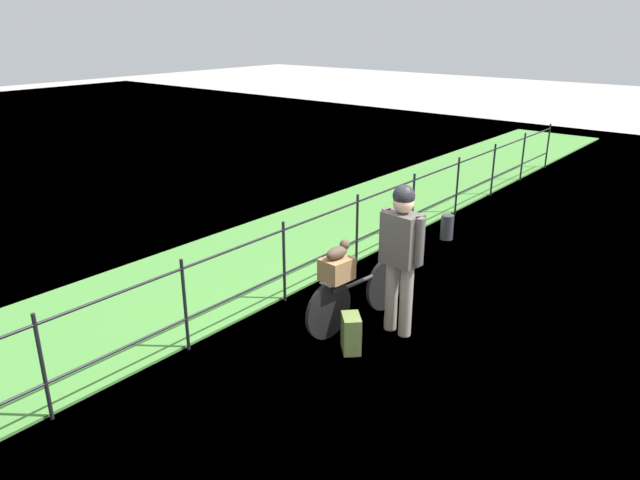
# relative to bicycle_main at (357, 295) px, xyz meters

# --- Properties ---
(ground_plane) EXTENTS (60.00, 60.00, 0.00)m
(ground_plane) POSITION_rel_bicycle_main_xyz_m (-0.09, -0.85, -0.35)
(ground_plane) COLOR #9E9993
(grass_strip) EXTENTS (27.00, 2.40, 0.03)m
(grass_strip) POSITION_rel_bicycle_main_xyz_m (-0.09, 2.27, -0.33)
(grass_strip) COLOR #478438
(grass_strip) RESTS_ON ground
(iron_fence) EXTENTS (18.04, 0.04, 1.02)m
(iron_fence) POSITION_rel_bicycle_main_xyz_m (-0.09, 1.03, 0.25)
(iron_fence) COLOR black
(iron_fence) RESTS_ON ground
(bicycle_main) EXTENTS (1.61, 0.24, 0.65)m
(bicycle_main) POSITION_rel_bicycle_main_xyz_m (0.00, 0.00, 0.00)
(bicycle_main) COLOR black
(bicycle_main) RESTS_ON ground
(wooden_crate) EXTENTS (0.35, 0.30, 0.24)m
(wooden_crate) POSITION_rel_bicycle_main_xyz_m (-0.34, 0.04, 0.43)
(wooden_crate) COLOR olive
(wooden_crate) RESTS_ON bicycle_main
(terrier_dog) EXTENTS (0.32, 0.17, 0.18)m
(terrier_dog) POSITION_rel_bicycle_main_xyz_m (-0.32, 0.03, 0.62)
(terrier_dog) COLOR #4C3D2D
(terrier_dog) RESTS_ON wooden_crate
(cyclist_person) EXTENTS (0.30, 0.54, 1.68)m
(cyclist_person) POSITION_rel_bicycle_main_xyz_m (0.12, -0.46, 0.66)
(cyclist_person) COLOR gray
(cyclist_person) RESTS_ON ground
(backpack_on_paving) EXTENTS (0.33, 0.33, 0.40)m
(backpack_on_paving) POSITION_rel_bicycle_main_xyz_m (-0.53, -0.30, -0.15)
(backpack_on_paving) COLOR olive
(backpack_on_paving) RESTS_ON ground
(mooring_bollard) EXTENTS (0.20, 0.20, 0.39)m
(mooring_bollard) POSITION_rel_bicycle_main_xyz_m (3.14, 0.53, -0.15)
(mooring_bollard) COLOR #38383D
(mooring_bollard) RESTS_ON ground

